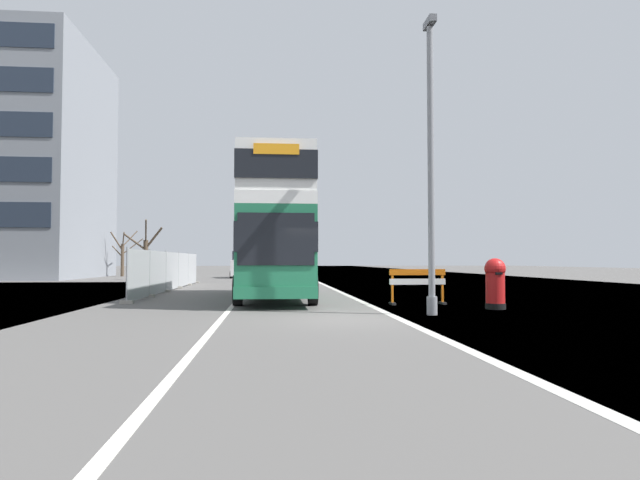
{
  "coord_description": "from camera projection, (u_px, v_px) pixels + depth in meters",
  "views": [
    {
      "loc": [
        -1.73,
        -13.75,
        1.48
      ],
      "look_at": [
        -0.03,
        4.99,
        2.2
      ],
      "focal_mm": 30.29,
      "sensor_mm": 36.0,
      "label": 1
    }
  ],
  "objects": [
    {
      "name": "car_receding_mid",
      "position": [
        243.0,
        265.0,
        46.51
      ],
      "size": [
        2.07,
        4.5,
        2.28
      ],
      "color": "silver",
      "rests_on": "ground"
    },
    {
      "name": "construction_site_fence",
      "position": [
        172.0,
        272.0,
        26.87
      ],
      "size": [
        0.44,
        17.2,
        1.95
      ],
      "color": "#A8AAAD",
      "rests_on": "ground"
    },
    {
      "name": "roadworks_barrier",
      "position": [
        417.0,
        282.0,
        18.17
      ],
      "size": [
        1.93,
        0.5,
        1.19
      ],
      "color": "orange",
      "rests_on": "ground"
    },
    {
      "name": "red_pillar_postbox",
      "position": [
        495.0,
        281.0,
        16.5
      ],
      "size": [
        0.64,
        0.64,
        1.55
      ],
      "color": "black",
      "rests_on": "ground"
    },
    {
      "name": "bare_tree_far_verge_near",
      "position": [
        146.0,
        254.0,
        40.93
      ],
      "size": [
        2.91,
        2.08,
        4.53
      ],
      "color": "#4C3D2D",
      "rests_on": "ground"
    },
    {
      "name": "car_receding_far",
      "position": [
        280.0,
        265.0,
        54.8
      ],
      "size": [
        2.04,
        4.26,
        2.2
      ],
      "color": "silver",
      "rests_on": "ground"
    },
    {
      "name": "lamppost_foreground",
      "position": [
        431.0,
        174.0,
        14.82
      ],
      "size": [
        0.29,
        0.7,
        8.2
      ],
      "color": "gray",
      "rests_on": "ground"
    },
    {
      "name": "double_decker_bus",
      "position": [
        275.0,
        228.0,
        20.97
      ],
      "size": [
        2.79,
        10.18,
        5.15
      ],
      "color": "#1E6B47",
      "rests_on": "ground"
    },
    {
      "name": "car_oncoming_near",
      "position": [
        284.0,
        266.0,
        39.73
      ],
      "size": [
        2.07,
        4.44,
        2.35
      ],
      "color": "silver",
      "rests_on": "ground"
    },
    {
      "name": "ground",
      "position": [
        358.0,
        320.0,
        13.91
      ],
      "size": [
        140.0,
        280.0,
        0.1
      ],
      "color": "#565451"
    },
    {
      "name": "bare_tree_far_verge_mid",
      "position": [
        123.0,
        255.0,
        50.46
      ],
      "size": [
        2.86,
        2.55,
        4.36
      ],
      "color": "#4C3D2D",
      "rests_on": "ground"
    }
  ]
}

